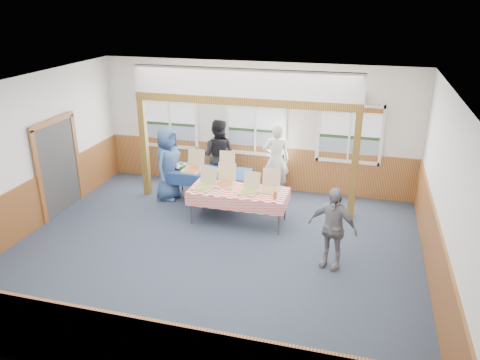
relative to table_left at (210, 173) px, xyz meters
The scene contains 31 objects.
floor 2.59m from the table_left, 70.15° to the right, with size 8.00×8.00×0.00m, color #252A3C.
ceiling 3.53m from the table_left, 70.15° to the right, with size 8.00×8.00×0.00m, color white.
wall_back 1.69m from the table_left, 53.89° to the left, with size 8.00×8.00×0.00m, color silver.
wall_front 5.97m from the table_left, 81.77° to the right, with size 8.00×8.00×0.00m, color silver.
wall_left 4.03m from the table_left, 143.42° to the right, with size 8.00×8.00×0.00m, color silver.
wall_right 5.46m from the table_left, 25.79° to the right, with size 8.00×8.00×0.00m, color silver.
wainscot_back 1.42m from the table_left, 53.30° to the left, with size 7.98×0.05×1.10m, color brown.
wainscot_front 5.88m from the table_left, 81.73° to the right, with size 7.98×0.05×1.10m, color brown.
wainscot_left 3.91m from the table_left, 143.20° to the right, with size 0.05×6.98×1.10m, color brown.
wainscot_right 5.36m from the table_left, 25.91° to the right, with size 0.05×6.98×1.10m, color brown.
cased_opening 3.45m from the table_left, 155.17° to the right, with size 0.06×1.30×2.10m, color #353535.
window_left 2.08m from the table_left, 142.51° to the left, with size 1.56×0.10×1.46m.
window_mid 1.71m from the table_left, 52.86° to the left, with size 1.56×0.10×1.46m.
window_right 3.48m from the table_left, 19.53° to the left, with size 1.56×0.10×1.46m.
post_left 1.73m from the table_left, behind, with size 0.15×0.15×2.40m, color #573813.
post_right 3.38m from the table_left, ahead, with size 0.15×0.15×2.40m, color #573813.
cross_beam 1.98m from the table_left, ahead, with size 5.15×0.18×0.18m, color #573813.
table_left is the anchor object (origin of this frame).
table_right 1.37m from the table_left, 44.77° to the right, with size 2.27×1.39×0.76m.
pizza_box_a 0.43m from the table_left, 164.96° to the right, with size 0.47×0.56×0.47m.
pizza_box_b 0.40m from the table_left, 25.02° to the left, with size 0.41×0.49×0.41m.
pizza_box_c 1.10m from the table_left, 77.64° to the right, with size 0.48×0.55×0.43m.
pizza_box_d 1.00m from the table_left, 51.26° to the right, with size 0.44×0.52×0.44m.
pizza_box_e 1.62m from the table_left, 40.37° to the right, with size 0.42×0.49×0.40m.
pizza_box_f 1.83m from the table_left, 26.91° to the right, with size 0.39×0.48×0.43m.
veggie_tray 0.75m from the table_left, behind, with size 0.41×0.41×0.09m.
drink_glass 2.20m from the table_left, 33.70° to the right, with size 0.07×0.07×0.15m, color #985319.
woman_white 1.65m from the table_left, 27.53° to the left, with size 0.66×0.44×1.82m, color silver.
woman_black 0.73m from the table_left, 91.50° to the left, with size 0.90×0.70×1.84m, color black.
man_blue 1.03m from the table_left, behind, with size 0.88×0.57×1.80m, color #32507D.
person_grey 3.82m from the table_left, 36.18° to the right, with size 0.91×0.38×1.56m, color gray.
Camera 1 is at (2.60, -7.56, 4.68)m, focal length 35.00 mm.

